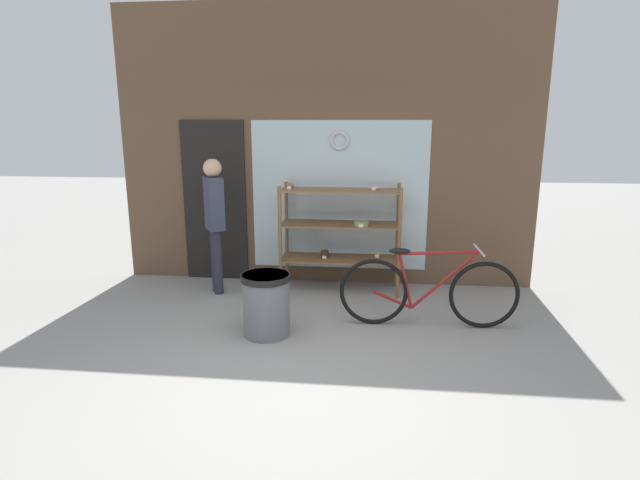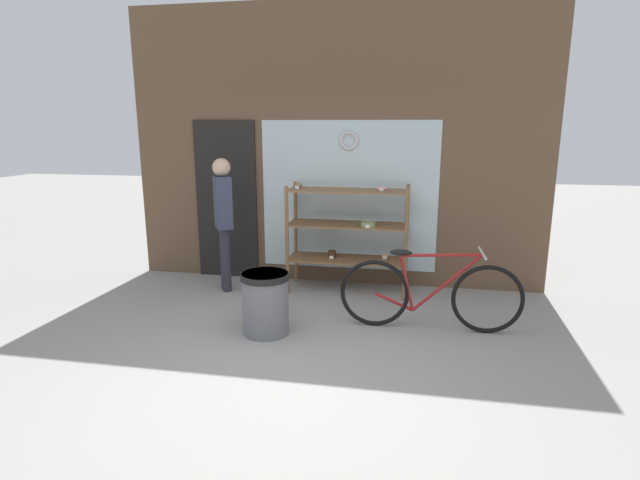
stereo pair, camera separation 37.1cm
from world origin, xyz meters
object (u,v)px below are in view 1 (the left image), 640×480
object	(u,v)px
bicycle	(428,291)
pedestrian	(215,215)
display_case	(341,227)
trash_bin	(266,302)

from	to	relation	value
bicycle	pedestrian	world-z (taller)	pedestrian
display_case	bicycle	size ratio (longest dim) A/B	0.80
display_case	trash_bin	distance (m)	1.65
bicycle	trash_bin	xyz separation A→B (m)	(-1.60, -0.39, -0.04)
display_case	pedestrian	distance (m)	1.54
display_case	trash_bin	size ratio (longest dim) A/B	2.34
display_case	trash_bin	bearing A→B (deg)	-113.61
display_case	bicycle	bearing A→B (deg)	-47.34
bicycle	pedestrian	size ratio (longest dim) A/B	1.10
pedestrian	display_case	bearing A→B (deg)	-111.47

